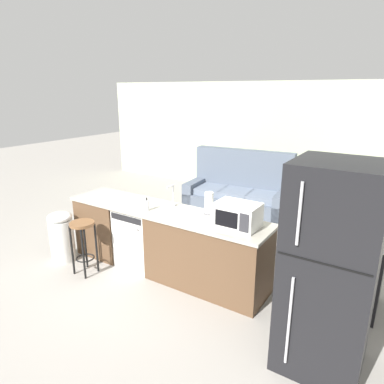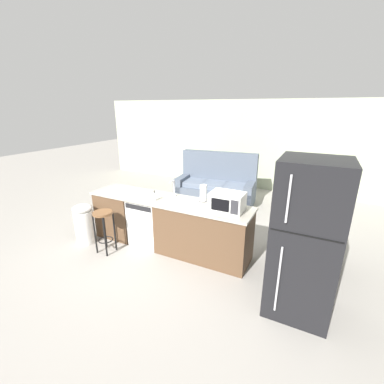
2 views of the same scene
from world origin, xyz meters
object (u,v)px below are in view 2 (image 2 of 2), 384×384
at_px(microwave, 227,202).
at_px(dishwasher, 149,221).
at_px(soap_bottle, 155,197).
at_px(bar_stool, 104,223).
at_px(stove_range, 306,237).
at_px(refrigerator, 305,240).
at_px(couch, 216,186).
at_px(kettle, 300,201).
at_px(paper_towel_roll, 203,193).
at_px(trash_bin, 84,223).

bearing_deg(microwave, dishwasher, 179.95).
height_order(soap_bottle, bar_stool, soap_bottle).
relative_size(stove_range, soap_bottle, 5.11).
height_order(refrigerator, couch, refrigerator).
relative_size(refrigerator, kettle, 9.20).
relative_size(dishwasher, refrigerator, 0.45).
bearing_deg(kettle, paper_towel_roll, -161.57).
xyz_separation_m(paper_towel_roll, trash_bin, (-2.03, -0.75, -0.66)).
bearing_deg(bar_stool, dishwasher, 53.40).
height_order(microwave, soap_bottle, microwave).
height_order(paper_towel_roll, trash_bin, paper_towel_roll).
xyz_separation_m(bar_stool, trash_bin, (-0.57, 0.08, -0.16)).
height_order(dishwasher, bar_stool, dishwasher).
bearing_deg(kettle, bar_stool, -155.71).
bearing_deg(microwave, paper_towel_roll, 157.96).
distance_m(microwave, trash_bin, 2.66).
xyz_separation_m(stove_range, microwave, (-1.13, -0.55, 0.59)).
relative_size(trash_bin, couch, 0.36).
relative_size(dishwasher, bar_stool, 1.14).
height_order(kettle, bar_stool, kettle).
bearing_deg(kettle, dishwasher, -164.42).
bearing_deg(refrigerator, bar_stool, -178.47).
xyz_separation_m(refrigerator, trash_bin, (-3.64, -0.01, -0.56)).
xyz_separation_m(microwave, soap_bottle, (-1.22, -0.15, -0.07)).
xyz_separation_m(refrigerator, kettle, (-0.17, 1.23, 0.04)).
height_order(dishwasher, kettle, kettle).
bearing_deg(soap_bottle, trash_bin, -162.59).
bearing_deg(refrigerator, microwave, 154.15).
relative_size(paper_towel_roll, trash_bin, 0.38).
bearing_deg(soap_bottle, couch, 89.62).
relative_size(dishwasher, microwave, 1.68).
height_order(paper_towel_roll, soap_bottle, paper_towel_roll).
bearing_deg(trash_bin, paper_towel_roll, 20.32).
bearing_deg(stove_range, trash_bin, -163.15).
bearing_deg(trash_bin, refrigerator, 0.09).
xyz_separation_m(dishwasher, soap_bottle, (0.25, -0.15, 0.55)).
bearing_deg(couch, paper_towel_roll, -73.67).
distance_m(dishwasher, trash_bin, 1.18).
relative_size(dishwasher, couch, 0.40).
bearing_deg(couch, dishwasher, -95.87).
bearing_deg(stove_range, paper_towel_roll, -167.68).
distance_m(stove_range, microwave, 1.39).
height_order(microwave, paper_towel_roll, paper_towel_roll).
relative_size(kettle, trash_bin, 0.28).
distance_m(soap_bottle, bar_stool, 0.97).
xyz_separation_m(refrigerator, microwave, (-1.13, 0.55, 0.10)).
bearing_deg(stove_range, dishwasher, -168.09).
height_order(stove_range, soap_bottle, soap_bottle).
xyz_separation_m(refrigerator, paper_towel_roll, (-1.62, 0.74, 0.09)).
bearing_deg(soap_bottle, kettle, 20.77).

